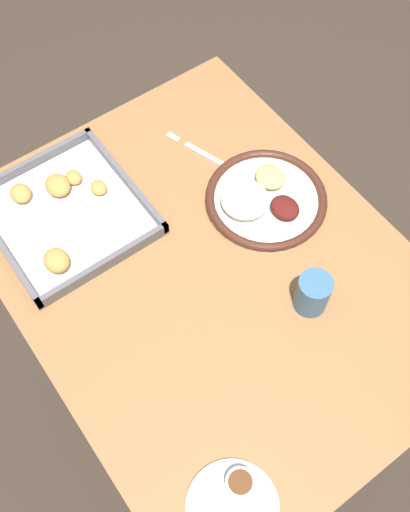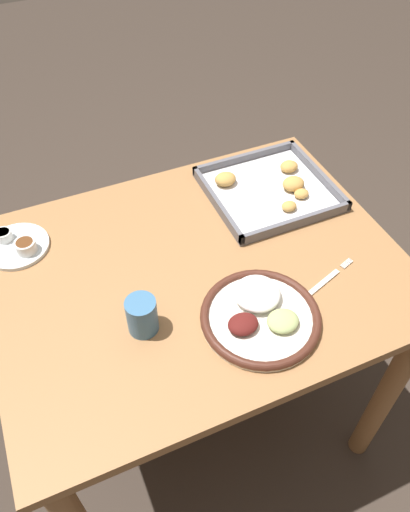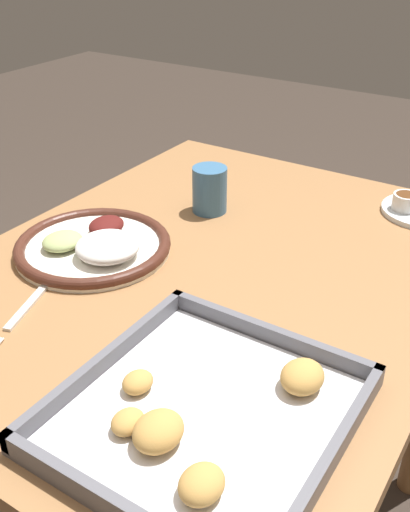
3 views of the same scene
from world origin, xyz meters
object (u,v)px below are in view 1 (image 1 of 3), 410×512
dinner_plate (264,199)px  baking_tray (64,212)px  fork (211,158)px  drinking_cup (313,293)px  saucer_plate (233,505)px

dinner_plate → baking_tray: 0.43m
baking_tray → dinner_plate: bearing=-121.3°
fork → drinking_cup: (-0.41, 0.06, 0.04)m
saucer_plate → drinking_cup: size_ratio=1.78×
dinner_plate → saucer_plate: bearing=136.6°
saucer_plate → baking_tray: (0.67, -0.06, -0.00)m
dinner_plate → drinking_cup: bearing=162.2°
baking_tray → saucer_plate: bearing=175.0°
fork → baking_tray: (0.06, 0.34, 0.01)m
fork → drinking_cup: size_ratio=2.44×
dinner_plate → baking_tray: dinner_plate is taller
saucer_plate → dinner_plate: bearing=-43.4°
fork → saucer_plate: (-0.62, 0.40, 0.01)m
drinking_cup → fork: bearing=-7.7°
saucer_plate → drinking_cup: drinking_cup is taller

